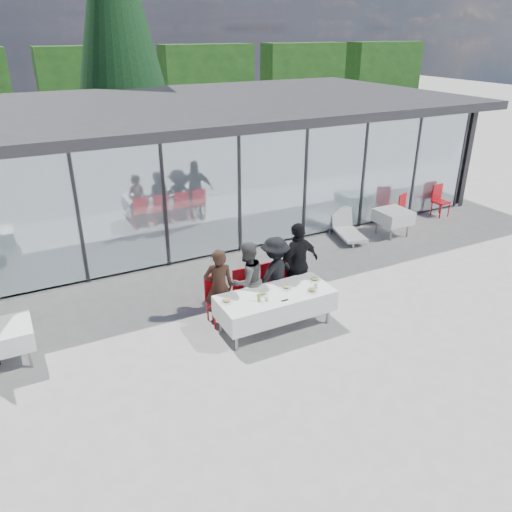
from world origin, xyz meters
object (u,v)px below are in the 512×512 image
Objects in this scene: plate_a at (227,301)px; diner_chair_b at (245,290)px; diner_a at (219,287)px; dining_table at (275,303)px; plate_c at (286,287)px; plate_extra at (312,290)px; diner_d at (298,264)px; spare_chair_a at (439,199)px; diner_c at (275,274)px; folded_eyeglasses at (285,300)px; diner_chair_c at (272,283)px; spare_table_left at (6,336)px; plate_b at (262,293)px; diner_chair_a at (217,297)px; spare_table_right at (393,217)px; lounger at (347,229)px; conifer_tree at (115,9)px; spare_chair_b at (398,207)px; juice_bottle at (259,297)px; plate_d at (314,279)px; diner_chair_d at (295,278)px; diner_b at (247,280)px.

diner_chair_b is at bearing 42.14° from plate_a.
dining_table is at bearing 159.57° from diner_a.
plate_extra is at bearing -41.75° from plate_c.
spare_chair_a is at bearing -168.74° from diner_d.
folded_eyeglasses is at bearing 56.82° from diner_c.
diner_a is at bearing -10.11° from diner_d.
diner_chair_c is (0.63, 0.00, 0.00)m from diner_chair_b.
diner_c is 1.86× the size of spare_table_left.
plate_b is 1.73× the size of folded_eyeglasses.
dining_table is at bearing -13.37° from spare_table_left.
spare_chair_a is (7.06, 3.57, -0.24)m from plate_extra.
diner_chair_a is 0.96m from plate_b.
spare_table_right is (5.58, 1.93, 0.02)m from diner_chair_b.
dining_table is 1.17m from diner_d.
diner_chair_c is at bearing 107.26° from plate_extra.
plate_b is at bearing 123.78° from folded_eyeglasses.
spare_chair_a is (8.62, 2.57, 0.00)m from diner_chair_a.
diner_c is (0.35, 0.65, 0.26)m from dining_table.
conifer_tree is (-3.62, 9.44, 5.73)m from lounger.
plate_b is 4.55m from spare_table_left.
plate_c is 6.55m from spare_chair_b.
juice_bottle is 0.17× the size of spare_chair_b.
spare_chair_a is at bearing 17.81° from diner_chair_b.
diner_c reaches higher than plate_a.
folded_eyeglasses is 13.93m from conifer_tree.
conifer_tree is (1.33, 11.84, 5.45)m from diner_chair_a.
plate_a is 1.92m from plate_d.
juice_bottle is 5.57m from lounger.
diner_chair_a is 1.79m from diner_chair_d.
plate_b is 1.45× the size of juice_bottle.
diner_b is at bearing -9.14° from diner_chair_a.
diner_chair_a and diner_chair_c have the same top height.
diner_chair_b is 1.00× the size of diner_chair_c.
plate_extra is at bearing -129.14° from plate_d.
diner_chair_c reaches higher than spare_table_right.
diner_a is at bearing -176.87° from diner_chair_d.
diner_chair_a is at bearing -24.65° from diner_b.
folded_eyeglasses reaches higher than dining_table.
diner_b is 6.66× the size of plate_extra.
plate_extra reaches higher than lounger.
plate_d is at bearing 24.51° from folded_eyeglasses.
diner_chair_a is 7.35m from spare_chair_b.
diner_chair_c is at bearing -4.11° from spare_table_left.
diner_a is 6.59× the size of plate_d.
spare_chair_a is 1.00× the size of spare_chair_b.
dining_table is 1.40× the size of diner_b.
lounger is 11.62m from conifer_tree.
diner_chair_d is (-0.00, 0.10, -0.37)m from diner_d.
plate_a is 1.00× the size of plate_c.
diner_c is at bearing -8.80° from diner_chair_b.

